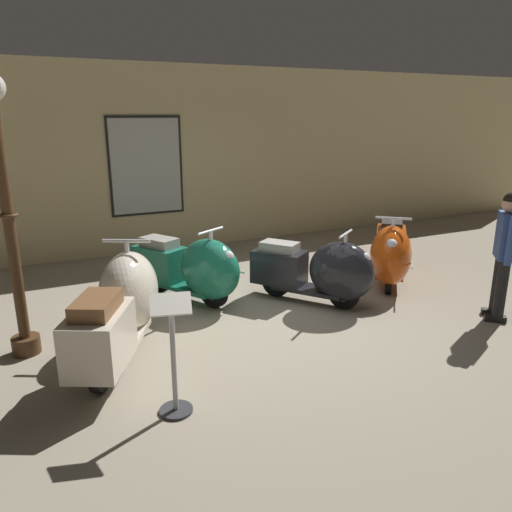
% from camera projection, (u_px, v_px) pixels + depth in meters
% --- Properties ---
extents(ground_plane, '(60.00, 60.00, 0.00)m').
position_uv_depth(ground_plane, '(282.00, 320.00, 5.90)').
color(ground_plane, gray).
extents(showroom_back_wall, '(18.00, 0.63, 3.21)m').
position_uv_depth(showroom_back_wall, '(170.00, 160.00, 8.68)').
color(showroom_back_wall, '#CCB784').
rests_on(showroom_back_wall, ground).
extents(scooter_0, '(1.30, 1.88, 1.12)m').
position_uv_depth(scooter_0, '(121.00, 306.00, 4.97)').
color(scooter_0, black).
rests_on(scooter_0, ground).
extents(scooter_1, '(1.23, 1.68, 1.02)m').
position_uv_depth(scooter_1, '(194.00, 268.00, 6.34)').
color(scooter_1, black).
rests_on(scooter_1, ground).
extents(scooter_2, '(1.33, 1.58, 0.99)m').
position_uv_depth(scooter_2, '(322.00, 271.00, 6.27)').
color(scooter_2, black).
rests_on(scooter_2, ground).
extents(scooter_3, '(1.51, 1.64, 1.06)m').
position_uv_depth(scooter_3, '(390.00, 252.00, 6.98)').
color(scooter_3, black).
rests_on(scooter_3, ground).
extents(lamppost, '(0.28, 0.28, 2.74)m').
position_uv_depth(lamppost, '(8.00, 215.00, 4.69)').
color(lamppost, '#472D19').
rests_on(lamppost, ground).
extents(visitor_0, '(0.39, 0.41, 1.53)m').
position_uv_depth(visitor_0, '(505.00, 248.00, 5.70)').
color(visitor_0, black).
rests_on(visitor_0, ground).
extents(info_stanchion, '(0.37, 0.30, 1.02)m').
position_uv_depth(info_stanchion, '(174.00, 366.00, 3.97)').
color(info_stanchion, '#333338').
rests_on(info_stanchion, ground).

